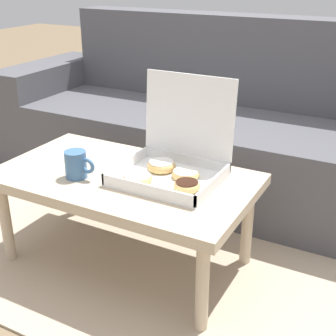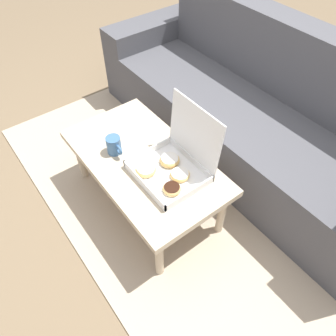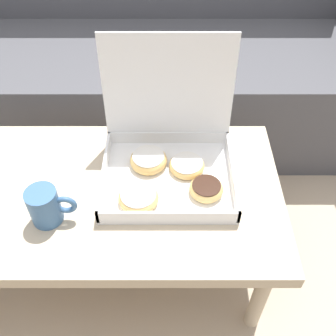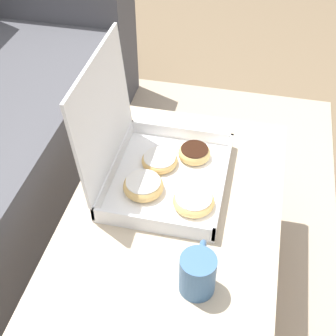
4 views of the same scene
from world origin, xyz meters
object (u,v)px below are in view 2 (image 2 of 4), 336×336
at_px(couch, 247,113).
at_px(coffee_table, 144,164).
at_px(pastry_box, 173,163).
at_px(coffee_mug, 114,145).

distance_m(couch, coffee_table, 0.83).
distance_m(coffee_table, pastry_box, 0.21).
bearing_deg(couch, coffee_mug, -98.60).
distance_m(pastry_box, coffee_mug, 0.35).
height_order(couch, pastry_box, couch).
relative_size(couch, pastry_box, 6.28).
xyz_separation_m(coffee_table, coffee_mug, (-0.14, -0.10, 0.09)).
bearing_deg(coffee_mug, couch, 81.40).
distance_m(couch, pastry_box, 0.79).
bearing_deg(coffee_mug, coffee_table, 34.76).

